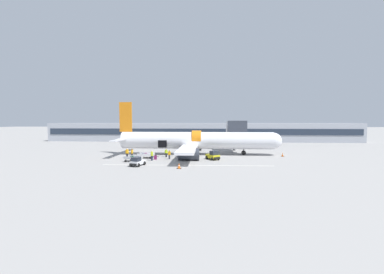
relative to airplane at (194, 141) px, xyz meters
The scene contains 18 objects.
ground_plane 3.40m from the airplane, 84.35° to the right, with size 500.00×500.00×0.00m, color gray.
apron_marking_line 11.84m from the airplane, 91.79° to the right, with size 25.77×0.80×0.01m.
terminal_strip 32.53m from the airplane, 89.64° to the left, with size 100.90×9.19×6.04m.
jet_bridge_stub 10.93m from the airplane, 35.98° to the left, with size 3.82×11.23×6.72m.
airplane is the anchor object (origin of this frame).
baggage_tug_lead 7.22m from the airplane, 58.59° to the right, with size 2.58×2.87×1.55m.
baggage_tug_mid 14.79m from the airplane, 121.68° to the right, with size 2.15×2.78×1.36m.
baggage_cart_loading 9.95m from the airplane, 149.11° to the right, with size 3.75×2.25×0.92m.
baggage_cart_queued 13.11m from the airplane, 136.35° to the right, with size 3.66×2.39×0.92m.
ground_crew_loader_a 12.13m from the airplane, 156.75° to the right, with size 0.41×0.57×1.64m.
ground_crew_loader_b 10.27m from the airplane, 131.36° to the right, with size 0.54×0.54×1.69m.
ground_crew_driver 13.01m from the airplane, 155.04° to the right, with size 0.63×0.44×1.81m.
ground_crew_supervisor 7.44m from the airplane, 123.58° to the right, with size 0.51×0.51×1.58m.
ground_crew_helper 6.48m from the airplane, 142.83° to the right, with size 0.54×0.43×1.55m.
suitcase_on_tarmac_spare 9.37m from the airplane, 134.14° to the right, with size 0.48×0.30×0.81m.
safety_cone_nose 16.89m from the airplane, ahead, with size 0.51×0.51×0.78m.
safety_cone_engine_left 14.26m from the airplane, 95.31° to the right, with size 0.64×0.64×0.75m.
safety_cone_wingtip 6.70m from the airplane, 84.89° to the right, with size 0.45×0.45×0.58m.
Camera 1 is at (2.50, -44.15, 6.53)m, focal length 22.00 mm.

